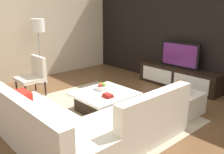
{
  "coord_description": "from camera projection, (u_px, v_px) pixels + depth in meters",
  "views": [
    {
      "loc": [
        3.26,
        -2.76,
        1.98
      ],
      "look_at": [
        -0.32,
        0.49,
        0.56
      ],
      "focal_mm": 39.95,
      "sensor_mm": 36.0,
      "label": 1
    }
  ],
  "objects": [
    {
      "name": "ground_plane",
      "position": [
        104.0,
        114.0,
        4.65
      ],
      "size": [
        14.0,
        14.0,
        0.0
      ],
      "primitive_type": "plane",
      "color": "brown"
    },
    {
      "name": "area_rug",
      "position": [
        101.0,
        112.0,
        4.72
      ],
      "size": [
        3.18,
        2.41,
        0.01
      ],
      "primitive_type": "cube",
      "color": "tan",
      "rests_on": "ground"
    },
    {
      "name": "feature_wall_back",
      "position": [
        189.0,
        29.0,
        6.0
      ],
      "size": [
        6.4,
        0.12,
        2.8
      ],
      "primitive_type": "cube",
      "color": "black",
      "rests_on": "ground"
    },
    {
      "name": "ottoman",
      "position": [
        180.0,
        103.0,
        4.68
      ],
      "size": [
        0.7,
        0.7,
        0.4
      ],
      "primitive_type": "cube",
      "color": "beige",
      "rests_on": "ground"
    },
    {
      "name": "television",
      "position": [
        180.0,
        55.0,
        5.97
      ],
      "size": [
        1.02,
        0.06,
        0.62
      ],
      "color": "black",
      "rests_on": "media_console"
    },
    {
      "name": "media_console",
      "position": [
        178.0,
        77.0,
        6.13
      ],
      "size": [
        2.09,
        0.46,
        0.5
      ],
      "color": "black",
      "rests_on": "ground"
    },
    {
      "name": "floor_lamp",
      "position": [
        38.0,
        29.0,
        6.16
      ],
      "size": [
        0.34,
        0.34,
        1.64
      ],
      "color": "#A5A5AA",
      "rests_on": "ground"
    },
    {
      "name": "coffee_table",
      "position": [
        105.0,
        101.0,
        4.73
      ],
      "size": [
        1.01,
        1.06,
        0.38
      ],
      "color": "black",
      "rests_on": "ground"
    },
    {
      "name": "fruit_bowl",
      "position": [
        102.0,
        86.0,
        4.86
      ],
      "size": [
        0.28,
        0.28,
        0.14
      ],
      "color": "silver",
      "rests_on": "coffee_table"
    },
    {
      "name": "decorative_ball",
      "position": [
        181.0,
        86.0,
        4.59
      ],
      "size": [
        0.25,
        0.25,
        0.25
      ],
      "primitive_type": "sphere",
      "color": "#AD8451",
      "rests_on": "ottoman"
    },
    {
      "name": "sectional_couch",
      "position": [
        80.0,
        125.0,
        3.65
      ],
      "size": [
        2.36,
        2.31,
        0.81
      ],
      "color": "beige",
      "rests_on": "ground"
    },
    {
      "name": "accent_chair_near",
      "position": [
        34.0,
        74.0,
        5.56
      ],
      "size": [
        0.57,
        0.53,
        0.87
      ],
      "rotation": [
        0.0,
        0.0,
        0.11
      ],
      "color": "black",
      "rests_on": "ground"
    },
    {
      "name": "book_stack",
      "position": [
        108.0,
        96.0,
        4.44
      ],
      "size": [
        0.18,
        0.14,
        0.06
      ],
      "color": "maroon",
      "rests_on": "coffee_table"
    },
    {
      "name": "side_wall_left",
      "position": [
        32.0,
        27.0,
        6.66
      ],
      "size": [
        0.12,
        5.2,
        2.8
      ],
      "primitive_type": "cube",
      "color": "beige",
      "rests_on": "ground"
    }
  ]
}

